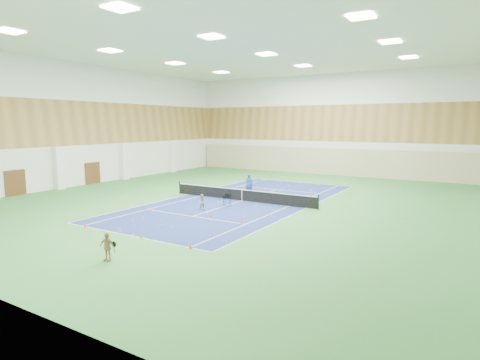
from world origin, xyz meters
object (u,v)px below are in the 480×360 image
tennis_net (242,194)px  child_apron (107,247)px  coach (249,184)px  child_court (202,202)px  ball_cart (227,200)px

tennis_net → child_apron: 15.44m
coach → child_court: 7.01m
tennis_net → coach: (-0.86, 2.60, 0.39)m
coach → ball_cart: bearing=84.4°
child_court → child_apron: (2.78, -10.89, 0.08)m
coach → child_court: size_ratio=1.64×
tennis_net → child_court: 4.45m
tennis_net → child_court: child_court is taller
child_court → ball_cart: child_court is taller
child_apron → ball_cart: size_ratio=1.43×
child_apron → ball_cart: 13.06m
tennis_net → ball_cart: bearing=-86.7°
child_apron → ball_cart: child_apron is taller
coach → child_court: bearing=74.8°
child_court → child_apron: child_apron is taller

